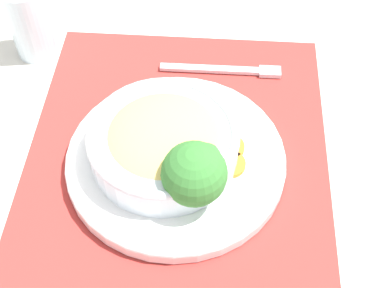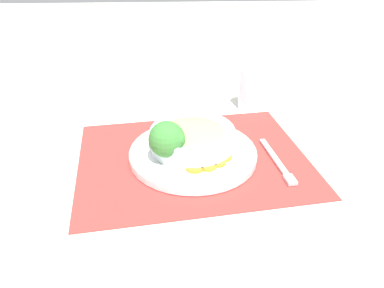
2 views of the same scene
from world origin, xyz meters
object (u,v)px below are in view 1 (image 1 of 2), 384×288
Objects in this scene: bowl at (163,142)px; broccoli_floret at (195,173)px; water_glass at (30,25)px; fork at (233,70)px.

broccoli_floret is at bearing 43.02° from bowl.
water_glass is 0.31m from fork.
fork is at bearing 177.45° from broccoli_floret.
bowl is at bearing -26.05° from fork.
fork is at bearing 92.13° from water_glass.
fork is (-0.19, 0.06, -0.04)m from bowl.
broccoli_floret is (0.05, 0.05, 0.02)m from bowl.
broccoli_floret is 0.25m from fork.
bowl is at bearing -136.98° from broccoli_floret.
bowl is at bearing 54.62° from water_glass.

